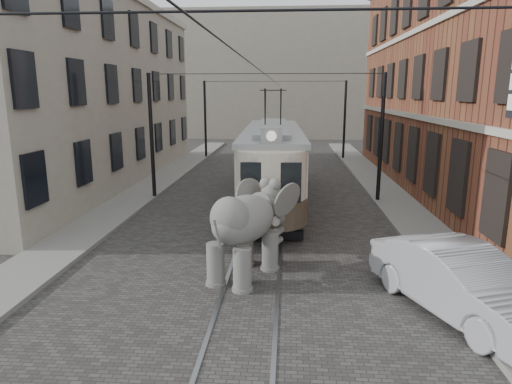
{
  "coord_description": "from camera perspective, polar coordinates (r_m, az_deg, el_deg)",
  "views": [
    {
      "loc": [
        0.94,
        -15.0,
        5.11
      ],
      "look_at": [
        -0.04,
        -1.54,
        2.1
      ],
      "focal_mm": 31.37,
      "sensor_mm": 36.0,
      "label": 1
    }
  ],
  "objects": [
    {
      "name": "ground",
      "position": [
        15.87,
        0.55,
        -6.21
      ],
      "size": [
        120.0,
        120.0,
        0.0
      ],
      "primitive_type": "plane",
      "color": "#403E3B"
    },
    {
      "name": "tram_rails",
      "position": [
        15.87,
        0.55,
        -6.17
      ],
      "size": [
        1.54,
        80.0,
        0.02
      ],
      "primitive_type": null,
      "color": "slate",
      "rests_on": "ground"
    },
    {
      "name": "sidewalk_right",
      "position": [
        16.61,
        21.81,
        -6.01
      ],
      "size": [
        2.0,
        60.0,
        0.15
      ],
      "primitive_type": "cube",
      "color": "slate",
      "rests_on": "ground"
    },
    {
      "name": "sidewalk_left",
      "position": [
        17.48,
        -21.32,
        -5.06
      ],
      "size": [
        2.0,
        60.0,
        0.15
      ],
      "primitive_type": "cube",
      "color": "slate",
      "rests_on": "ground"
    },
    {
      "name": "brick_building",
      "position": [
        26.03,
        27.68,
        13.14
      ],
      "size": [
        8.0,
        26.0,
        12.0
      ],
      "primitive_type": "cube",
      "color": "brown",
      "rests_on": "ground"
    },
    {
      "name": "stucco_building",
      "position": [
        27.7,
        -21.82,
        11.46
      ],
      "size": [
        7.0,
        24.0,
        10.0
      ],
      "primitive_type": "cube",
      "color": "gray",
      "rests_on": "ground"
    },
    {
      "name": "distant_block",
      "position": [
        55.04,
        3.29,
        14.51
      ],
      "size": [
        28.0,
        10.0,
        14.0
      ],
      "primitive_type": "cube",
      "color": "gray",
      "rests_on": "ground"
    },
    {
      "name": "catenary",
      "position": [
        20.14,
        0.91,
        6.55
      ],
      "size": [
        11.0,
        30.2,
        6.0
      ],
      "primitive_type": null,
      "color": "black",
      "rests_on": "ground"
    },
    {
      "name": "tram",
      "position": [
        21.57,
        2.14,
        5.97
      ],
      "size": [
        3.12,
        13.34,
        5.27
      ],
      "primitive_type": null,
      "rotation": [
        0.0,
        0.0,
        0.03
      ],
      "color": "beige",
      "rests_on": "ground"
    },
    {
      "name": "elephant",
      "position": [
        12.47,
        -1.57,
        -5.22
      ],
      "size": [
        3.85,
        4.83,
        2.6
      ],
      "primitive_type": null,
      "rotation": [
        0.0,
        0.0,
        -0.42
      ],
      "color": "#63615B",
      "rests_on": "ground"
    },
    {
      "name": "parked_car",
      "position": [
        11.6,
        24.66,
        -10.33
      ],
      "size": [
        3.57,
        5.27,
        1.64
      ],
      "primitive_type": "imported",
      "rotation": [
        0.0,
        0.0,
        0.4
      ],
      "color": "#A1A0A5",
      "rests_on": "ground"
    }
  ]
}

